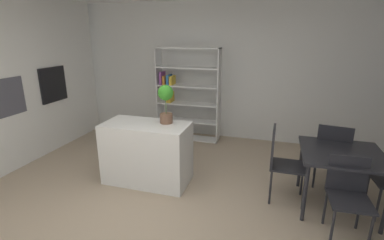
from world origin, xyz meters
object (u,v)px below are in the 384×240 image
object	(u,v)px
dining_chair_far	(332,151)
dining_chair_island_side	(281,158)
dining_table	(342,158)
built_in_oven	(53,84)
kitchen_island	(147,153)
open_bookshelf	(183,97)
potted_plant_on_island	(166,101)
dining_chair_near	(348,190)

from	to	relation	value
dining_chair_far	dining_chair_island_side	world-z (taller)	dining_chair_island_side
dining_table	built_in_oven	bearing A→B (deg)	172.13
built_in_oven	dining_chair_far	bearing A→B (deg)	-1.97
kitchen_island	dining_chair_far	world-z (taller)	dining_chair_far
kitchen_island	dining_chair_far	xyz separation A→B (m)	(2.51, 0.55, 0.11)
open_bookshelf	dining_chair_far	xyz separation A→B (m)	(2.57, -1.32, -0.32)
dining_chair_far	open_bookshelf	bearing A→B (deg)	-19.41
potted_plant_on_island	dining_chair_island_side	world-z (taller)	potted_plant_on_island
kitchen_island	dining_chair_near	distance (m)	2.55
built_in_oven	dining_chair_island_side	distance (m)	4.09
dining_table	dining_chair_near	distance (m)	0.51
open_bookshelf	dining_chair_island_side	world-z (taller)	open_bookshelf
potted_plant_on_island	dining_table	xyz separation A→B (m)	(2.26, -0.06, -0.54)
potted_plant_on_island	dining_chair_far	bearing A→B (deg)	10.80
dining_table	dining_chair_far	xyz separation A→B (m)	(-0.01, 0.48, -0.11)
built_in_oven	dining_chair_island_side	bearing A→B (deg)	-9.18
dining_chair_far	dining_chair_island_side	distance (m)	0.83
kitchen_island	potted_plant_on_island	bearing A→B (deg)	24.45
dining_table	dining_chair_island_side	bearing A→B (deg)	179.88
potted_plant_on_island	open_bookshelf	size ratio (longest dim) A/B	0.29
dining_chair_near	dining_table	bearing A→B (deg)	87.27
potted_plant_on_island	dining_chair_near	distance (m)	2.42
dining_chair_island_side	dining_table	bearing A→B (deg)	-89.35
built_in_oven	open_bookshelf	world-z (taller)	open_bookshelf
dining_table	dining_chair_near	xyz separation A→B (m)	(-0.00, -0.49, -0.15)
built_in_oven	dining_chair_island_side	xyz separation A→B (m)	(3.98, -0.64, -0.64)
dining_chair_island_side	kitchen_island	bearing A→B (deg)	92.76
potted_plant_on_island	dining_chair_near	size ratio (longest dim) A/B	0.63
dining_table	open_bookshelf	bearing A→B (deg)	145.06
built_in_oven	potted_plant_on_island	world-z (taller)	built_in_oven
dining_chair_island_side	dining_chair_near	xyz separation A→B (m)	(0.68, -0.49, -0.06)
built_in_oven	dining_chair_near	world-z (taller)	built_in_oven
potted_plant_on_island	built_in_oven	bearing A→B (deg)	166.30
dining_table	potted_plant_on_island	bearing A→B (deg)	178.55
dining_table	dining_chair_near	world-z (taller)	dining_chair_near
kitchen_island	potted_plant_on_island	size ratio (longest dim) A/B	2.24
built_in_oven	open_bookshelf	size ratio (longest dim) A/B	0.34
built_in_oven	kitchen_island	xyz separation A→B (m)	(2.15, -0.71, -0.77)
kitchen_island	dining_chair_island_side	xyz separation A→B (m)	(1.83, 0.06, 0.13)
potted_plant_on_island	dining_chair_far	size ratio (longest dim) A/B	0.58
built_in_oven	dining_chair_near	bearing A→B (deg)	-13.69
potted_plant_on_island	kitchen_island	bearing A→B (deg)	-155.55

